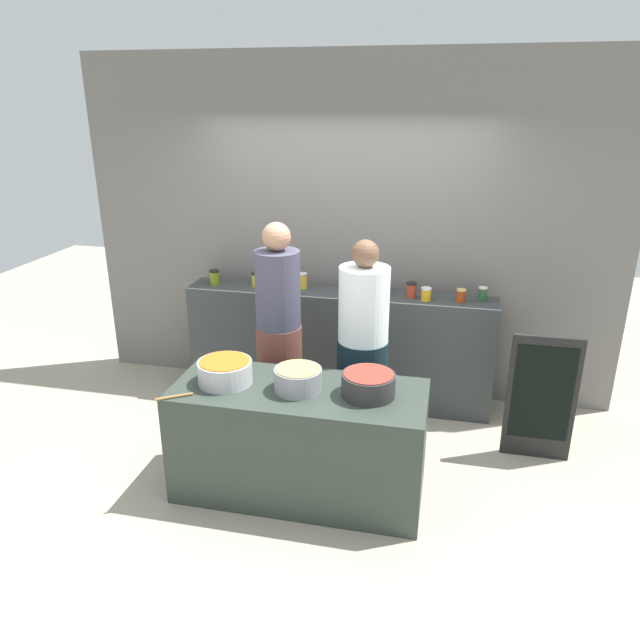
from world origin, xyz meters
The scene contains 19 objects.
ground centered at (0.00, 0.00, 0.00)m, with size 12.00×12.00×0.00m, color #A69D88.
storefront_wall centered at (0.00, 1.45, 1.50)m, with size 4.80×0.12×3.00m, color slate.
display_shelf centered at (0.00, 1.10, 0.51)m, with size 2.70×0.36×1.03m, color #363C3C.
prep_table centered at (0.00, -0.30, 0.40)m, with size 1.70×0.70×0.80m, color #303A32.
preserve_jar_0 centered at (-1.14, 1.08, 1.10)m, with size 0.09×0.09×0.14m.
preserve_jar_1 centered at (-0.76, 1.13, 1.09)m, with size 0.08×0.08×0.12m.
preserve_jar_2 centered at (-0.33, 1.15, 1.10)m, with size 0.08×0.08×0.14m.
preserve_jar_3 centered at (0.39, 1.14, 1.09)m, with size 0.07×0.07×0.12m.
preserve_jar_4 centered at (0.62, 1.10, 1.10)m, with size 0.09×0.09×0.13m.
preserve_jar_5 centered at (0.75, 1.05, 1.09)m, with size 0.09×0.09×0.11m.
preserve_jar_6 centered at (1.03, 1.08, 1.08)m, with size 0.08×0.08×0.11m.
preserve_jar_7 centered at (1.20, 1.14, 1.09)m, with size 0.07×0.07×0.12m.
cooking_pot_left centered at (-0.51, -0.32, 0.88)m, with size 0.37×0.37×0.16m.
cooking_pot_center centered at (0.00, -0.32, 0.88)m, with size 0.32×0.32×0.16m.
cooking_pot_right centered at (0.46, -0.29, 0.87)m, with size 0.35×0.35×0.16m.
wooden_spoon centered at (-0.75, -0.60, 0.81)m, with size 0.02×0.02×0.24m, color #9E703D.
cook_with_tongs centered at (-0.33, 0.37, 0.81)m, with size 0.36×0.36×1.77m.
cook_in_cap centered at (0.33, 0.34, 0.76)m, with size 0.39×0.39×1.68m.
chalkboard_sign centered at (1.67, 0.51, 0.51)m, with size 0.50×0.05×1.00m.
Camera 1 is at (0.91, -3.74, 2.62)m, focal length 33.53 mm.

